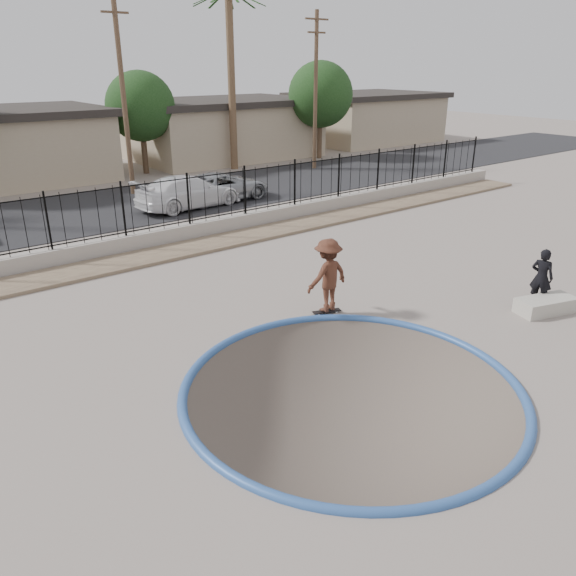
% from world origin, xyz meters
% --- Properties ---
extents(ground, '(120.00, 120.00, 2.20)m').
position_xyz_m(ground, '(0.00, 12.00, -1.10)').
color(ground, slate).
rests_on(ground, ground).
extents(bowl_pit, '(6.84, 6.84, 1.80)m').
position_xyz_m(bowl_pit, '(0.00, -1.00, 0.00)').
color(bowl_pit, '#4E423C').
rests_on(bowl_pit, ground).
extents(coping_ring, '(7.04, 7.04, 0.20)m').
position_xyz_m(coping_ring, '(0.00, -1.00, 0.00)').
color(coping_ring, '#2E5495').
rests_on(coping_ring, ground).
extents(rock_strip, '(42.00, 1.60, 0.11)m').
position_xyz_m(rock_strip, '(0.00, 9.20, 0.06)').
color(rock_strip, '#8A755A').
rests_on(rock_strip, ground).
extents(retaining_wall, '(42.00, 0.45, 0.60)m').
position_xyz_m(retaining_wall, '(0.00, 10.30, 0.30)').
color(retaining_wall, gray).
rests_on(retaining_wall, ground).
extents(fence, '(40.00, 0.04, 1.80)m').
position_xyz_m(fence, '(0.00, 10.30, 1.50)').
color(fence, black).
rests_on(fence, retaining_wall).
extents(street, '(90.00, 8.00, 0.04)m').
position_xyz_m(street, '(0.00, 17.00, 0.02)').
color(street, black).
rests_on(street, ground).
extents(house_center, '(10.60, 8.60, 3.90)m').
position_xyz_m(house_center, '(0.00, 26.50, 1.97)').
color(house_center, tan).
rests_on(house_center, ground).
extents(house_east, '(12.60, 8.60, 3.90)m').
position_xyz_m(house_east, '(14.00, 26.50, 1.97)').
color(house_east, tan).
rests_on(house_east, ground).
extents(house_east_far, '(11.60, 8.60, 3.90)m').
position_xyz_m(house_east_far, '(28.00, 26.50, 1.97)').
color(house_east_far, tan).
rests_on(house_east_far, ground).
extents(palm_right, '(2.30, 2.30, 10.30)m').
position_xyz_m(palm_right, '(12.00, 22.00, 7.33)').
color(palm_right, brown).
rests_on(palm_right, ground).
extents(utility_pole_mid, '(1.70, 0.24, 9.50)m').
position_xyz_m(utility_pole_mid, '(4.00, 19.00, 4.96)').
color(utility_pole_mid, '#473323').
rests_on(utility_pole_mid, ground).
extents(utility_pole_right, '(1.70, 0.24, 9.00)m').
position_xyz_m(utility_pole_right, '(16.00, 19.00, 4.70)').
color(utility_pole_right, '#473323').
rests_on(utility_pole_right, ground).
extents(street_tree_mid, '(3.96, 3.96, 5.83)m').
position_xyz_m(street_tree_mid, '(7.00, 24.00, 3.84)').
color(street_tree_mid, '#473323').
rests_on(street_tree_mid, ground).
extents(street_tree_right, '(4.32, 4.32, 6.36)m').
position_xyz_m(street_tree_right, '(19.00, 22.00, 4.19)').
color(street_tree_right, '#473323').
rests_on(street_tree_right, ground).
extents(skater, '(1.28, 0.76, 1.95)m').
position_xyz_m(skater, '(2.08, 2.11, 0.98)').
color(skater, brown).
rests_on(skater, ground).
extents(skateboard, '(0.79, 0.43, 0.07)m').
position_xyz_m(skateboard, '(2.08, 2.11, 0.05)').
color(skateboard, black).
rests_on(skateboard, ground).
extents(videographer, '(0.51, 0.66, 1.60)m').
position_xyz_m(videographer, '(7.04, -1.02, 0.80)').
color(videographer, black).
rests_on(videographer, ground).
extents(concrete_ledge, '(1.74, 1.14, 0.40)m').
position_xyz_m(concrete_ledge, '(6.73, -1.41, 0.20)').
color(concrete_ledge, '#AEA89A').
rests_on(concrete_ledge, ground).
extents(car_c, '(5.13, 2.40, 1.45)m').
position_xyz_m(car_c, '(4.85, 14.66, 0.76)').
color(car_c, white).
rests_on(car_c, street).
extents(car_d, '(4.83, 2.35, 1.32)m').
position_xyz_m(car_d, '(6.79, 15.00, 0.70)').
color(car_d, '#9B9EA3').
rests_on(car_d, street).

